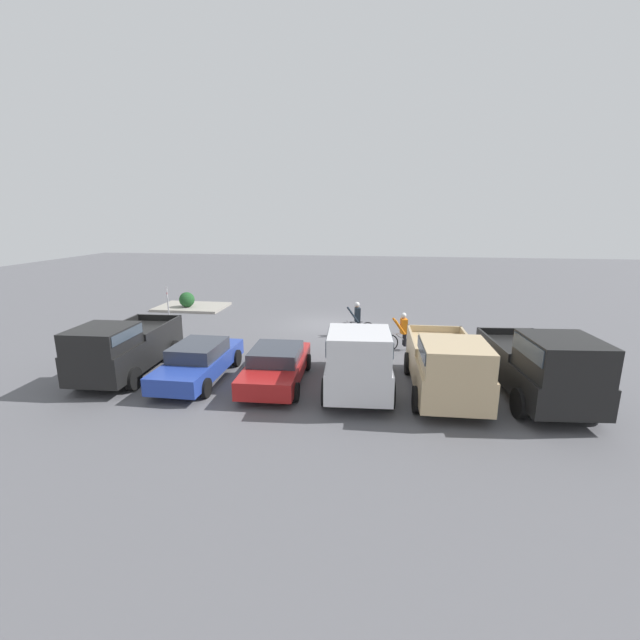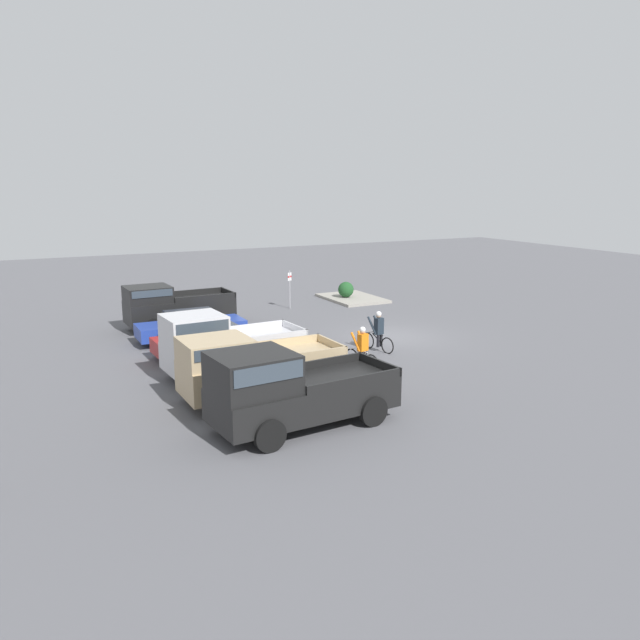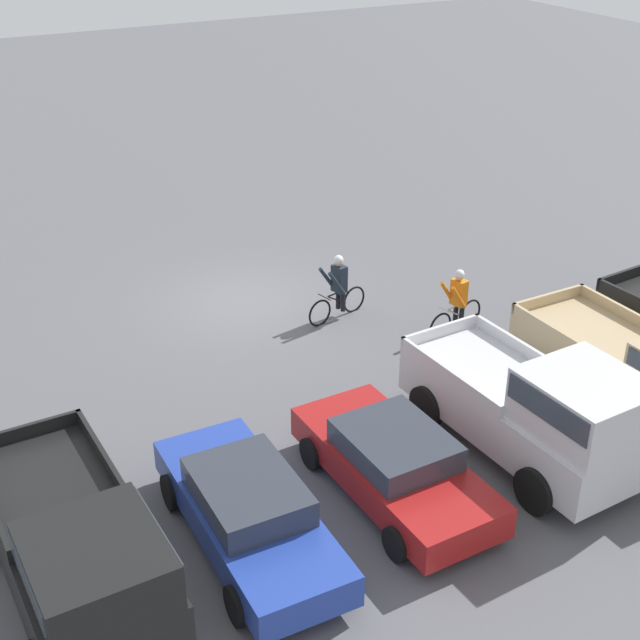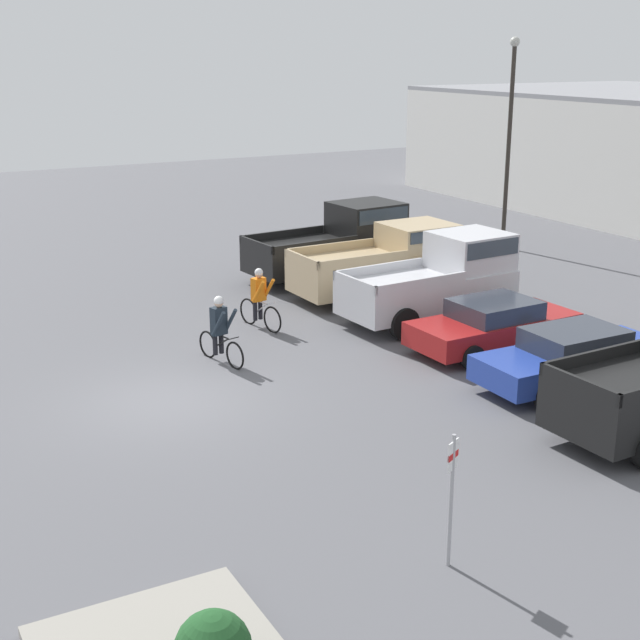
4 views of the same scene
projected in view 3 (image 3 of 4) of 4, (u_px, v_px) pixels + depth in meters
ground_plane at (243, 301)px, 22.78m from camera, size 80.00×80.00×0.00m
pickup_truck_2 at (540, 408)px, 16.25m from camera, size 2.44×5.08×2.35m
sedan_0 at (394, 463)px, 15.69m from camera, size 2.09×4.46×1.30m
sedan_1 at (249, 511)px, 14.53m from camera, size 1.90×4.65×1.32m
pickup_truck_3 at (77, 551)px, 13.10m from camera, size 2.30×5.09×2.12m
cyclist_0 at (338, 287)px, 21.60m from camera, size 1.78×0.56×1.69m
cyclist_1 at (457, 303)px, 20.90m from camera, size 1.77×0.55×1.69m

